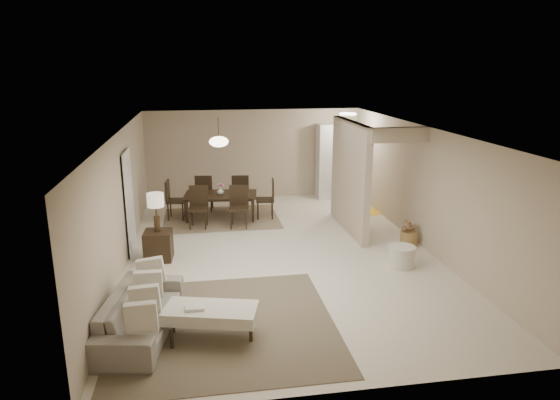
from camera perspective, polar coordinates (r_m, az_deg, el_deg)
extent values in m
plane|color=beige|center=(10.17, 0.03, -6.10)|extent=(9.00, 9.00, 0.00)
plane|color=white|center=(9.55, 0.03, 8.02)|extent=(9.00, 9.00, 0.00)
plane|color=#C0AC91|center=(14.15, -2.96, 5.24)|extent=(6.00, 0.00, 6.00)
plane|color=#C0AC91|center=(9.77, -17.61, -0.01)|extent=(0.00, 9.00, 9.00)
plane|color=#C0AC91|center=(10.68, 16.12, 1.37)|extent=(0.00, 9.00, 9.00)
cube|color=#C0AC91|center=(11.38, 7.98, 2.65)|extent=(0.15, 2.50, 2.50)
cube|color=black|center=(10.40, -16.91, -0.37)|extent=(0.04, 0.90, 2.04)
cube|color=silver|center=(14.29, 6.64, 4.44)|extent=(1.20, 0.55, 2.10)
cylinder|color=white|center=(13.18, 7.75, 9.70)|extent=(0.44, 0.44, 0.05)
cube|color=brown|center=(7.58, -6.34, -14.00)|extent=(3.20, 3.20, 0.01)
imported|color=gray|center=(7.49, -15.60, -12.29)|extent=(2.20, 1.15, 0.61)
cube|color=beige|center=(7.14, -7.92, -12.68)|extent=(1.38, 0.89, 0.17)
cylinder|color=black|center=(7.08, -12.26, -15.28)|extent=(0.05, 0.05, 0.29)
cylinder|color=black|center=(7.09, -3.35, -14.88)|extent=(0.05, 0.05, 0.29)
cylinder|color=black|center=(7.45, -12.12, -13.63)|extent=(0.05, 0.05, 0.29)
cylinder|color=black|center=(7.46, -3.71, -13.25)|extent=(0.05, 0.05, 0.29)
cube|color=black|center=(10.05, -13.72, -5.06)|extent=(0.56, 0.56, 0.58)
cylinder|color=#41301B|center=(9.91, -13.88, -2.68)|extent=(0.12, 0.12, 0.30)
cylinder|color=#41301B|center=(9.83, -13.98, -1.13)|extent=(0.03, 0.03, 0.26)
cylinder|color=beige|center=(9.78, -14.06, 0.00)|extent=(0.32, 0.32, 0.26)
cylinder|color=beige|center=(9.73, 13.72, -6.31)|extent=(0.51, 0.51, 0.40)
cylinder|color=olive|center=(10.88, 14.51, -4.28)|extent=(0.44, 0.44, 0.31)
cube|color=#78654A|center=(12.48, -6.73, -2.09)|extent=(2.80, 2.10, 0.01)
imported|color=black|center=(12.40, -6.77, -0.74)|extent=(1.87, 1.19, 0.62)
imported|color=white|center=(12.30, -6.83, 1.02)|extent=(0.18, 0.18, 0.17)
cube|color=yellow|center=(13.06, 9.21, -1.40)|extent=(1.05, 0.68, 0.01)
cylinder|color=#41301B|center=(12.01, -7.06, 8.19)|extent=(0.02, 0.02, 0.50)
ellipsoid|color=#FFEAC6|center=(12.06, -7.01, 6.63)|extent=(0.46, 0.46, 0.25)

